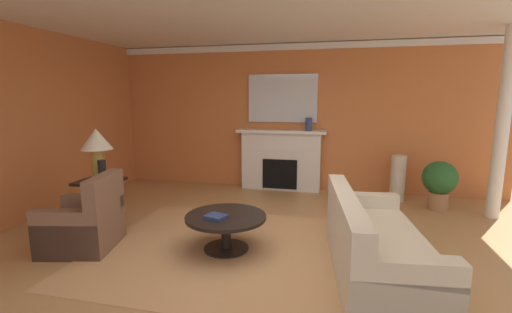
{
  "coord_description": "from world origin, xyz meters",
  "views": [
    {
      "loc": [
        0.89,
        -3.95,
        1.88
      ],
      "look_at": [
        -0.32,
        1.1,
        1.0
      ],
      "focal_mm": 24.45,
      "sensor_mm": 36.0,
      "label": 1
    }
  ],
  "objects_px": {
    "armchair_near_window": "(85,225)",
    "coffee_table": "(226,224)",
    "vase_tall_corner": "(398,178)",
    "table_lamp": "(97,144)",
    "fireplace": "(281,162)",
    "potted_plant": "(439,181)",
    "vase_mantel_right": "(309,124)",
    "vase_on_side_table": "(102,171)",
    "mantel_mirror": "(283,98)",
    "sofa": "(373,246)",
    "side_table": "(101,200)"
  },
  "relations": [
    {
      "from": "mantel_mirror",
      "to": "side_table",
      "type": "height_order",
      "value": "mantel_mirror"
    },
    {
      "from": "vase_on_side_table",
      "to": "mantel_mirror",
      "type": "bearing_deg",
      "value": 54.67
    },
    {
      "from": "vase_tall_corner",
      "to": "table_lamp",
      "type": "bearing_deg",
      "value": -151.77
    },
    {
      "from": "mantel_mirror",
      "to": "sofa",
      "type": "bearing_deg",
      "value": -65.12
    },
    {
      "from": "coffee_table",
      "to": "side_table",
      "type": "xyz_separation_m",
      "value": [
        -2.04,
        0.35,
        0.06
      ]
    },
    {
      "from": "side_table",
      "to": "vase_tall_corner",
      "type": "xyz_separation_m",
      "value": [
        4.44,
        2.38,
        0.02
      ]
    },
    {
      "from": "side_table",
      "to": "vase_tall_corner",
      "type": "distance_m",
      "value": 5.04
    },
    {
      "from": "side_table",
      "to": "armchair_near_window",
      "type": "bearing_deg",
      "value": -67.27
    },
    {
      "from": "vase_tall_corner",
      "to": "vase_mantel_right",
      "type": "distance_m",
      "value": 1.93
    },
    {
      "from": "coffee_table",
      "to": "table_lamp",
      "type": "distance_m",
      "value": 2.25
    },
    {
      "from": "armchair_near_window",
      "to": "vase_mantel_right",
      "type": "distance_m",
      "value": 4.29
    },
    {
      "from": "sofa",
      "to": "vase_mantel_right",
      "type": "relative_size",
      "value": 8.5
    },
    {
      "from": "fireplace",
      "to": "side_table",
      "type": "xyz_separation_m",
      "value": [
        -2.22,
        -2.68,
        -0.18
      ]
    },
    {
      "from": "sofa",
      "to": "vase_tall_corner",
      "type": "height_order",
      "value": "sofa"
    },
    {
      "from": "coffee_table",
      "to": "vase_on_side_table",
      "type": "distance_m",
      "value": 1.97
    },
    {
      "from": "fireplace",
      "to": "vase_on_side_table",
      "type": "distance_m",
      "value": 3.5
    },
    {
      "from": "side_table",
      "to": "table_lamp",
      "type": "bearing_deg",
      "value": 0.0
    },
    {
      "from": "vase_mantel_right",
      "to": "sofa",
      "type": "bearing_deg",
      "value": -72.55
    },
    {
      "from": "fireplace",
      "to": "potted_plant",
      "type": "distance_m",
      "value": 2.9
    },
    {
      "from": "sofa",
      "to": "side_table",
      "type": "xyz_separation_m",
      "value": [
        -3.76,
        0.52,
        0.1
      ]
    },
    {
      "from": "vase_on_side_table",
      "to": "vase_tall_corner",
      "type": "height_order",
      "value": "vase_on_side_table"
    },
    {
      "from": "mantel_mirror",
      "to": "side_table",
      "type": "bearing_deg",
      "value": -128.41
    },
    {
      "from": "armchair_near_window",
      "to": "coffee_table",
      "type": "height_order",
      "value": "armchair_near_window"
    },
    {
      "from": "coffee_table",
      "to": "potted_plant",
      "type": "relative_size",
      "value": 1.2
    },
    {
      "from": "sofa",
      "to": "coffee_table",
      "type": "xyz_separation_m",
      "value": [
        -1.72,
        0.17,
        0.04
      ]
    },
    {
      "from": "side_table",
      "to": "table_lamp",
      "type": "height_order",
      "value": "table_lamp"
    },
    {
      "from": "table_lamp",
      "to": "vase_mantel_right",
      "type": "bearing_deg",
      "value": 43.52
    },
    {
      "from": "vase_tall_corner",
      "to": "vase_mantel_right",
      "type": "relative_size",
      "value": 3.29
    },
    {
      "from": "sofa",
      "to": "vase_mantel_right",
      "type": "bearing_deg",
      "value": 107.45
    },
    {
      "from": "fireplace",
      "to": "vase_on_side_table",
      "type": "relative_size",
      "value": 5.61
    },
    {
      "from": "sofa",
      "to": "table_lamp",
      "type": "xyz_separation_m",
      "value": [
        -3.76,
        0.52,
        0.93
      ]
    },
    {
      "from": "fireplace",
      "to": "vase_tall_corner",
      "type": "distance_m",
      "value": 2.24
    },
    {
      "from": "coffee_table",
      "to": "sofa",
      "type": "bearing_deg",
      "value": -5.56
    },
    {
      "from": "mantel_mirror",
      "to": "coffee_table",
      "type": "distance_m",
      "value": 3.51
    },
    {
      "from": "vase_on_side_table",
      "to": "vase_tall_corner",
      "type": "relative_size",
      "value": 0.38
    },
    {
      "from": "fireplace",
      "to": "armchair_near_window",
      "type": "bearing_deg",
      "value": -119.58
    },
    {
      "from": "coffee_table",
      "to": "side_table",
      "type": "relative_size",
      "value": 1.43
    },
    {
      "from": "armchair_near_window",
      "to": "vase_on_side_table",
      "type": "height_order",
      "value": "vase_on_side_table"
    },
    {
      "from": "table_lamp",
      "to": "vase_tall_corner",
      "type": "distance_m",
      "value": 5.1
    },
    {
      "from": "mantel_mirror",
      "to": "vase_tall_corner",
      "type": "height_order",
      "value": "mantel_mirror"
    },
    {
      "from": "mantel_mirror",
      "to": "vase_on_side_table",
      "type": "height_order",
      "value": "mantel_mirror"
    },
    {
      "from": "fireplace",
      "to": "coffee_table",
      "type": "relative_size",
      "value": 1.8
    },
    {
      "from": "mantel_mirror",
      "to": "sofa",
      "type": "height_order",
      "value": "mantel_mirror"
    },
    {
      "from": "fireplace",
      "to": "vase_mantel_right",
      "type": "relative_size",
      "value": 6.98
    },
    {
      "from": "mantel_mirror",
      "to": "coffee_table",
      "type": "height_order",
      "value": "mantel_mirror"
    },
    {
      "from": "fireplace",
      "to": "table_lamp",
      "type": "xyz_separation_m",
      "value": [
        -2.22,
        -2.68,
        0.64
      ]
    },
    {
      "from": "potted_plant",
      "to": "vase_mantel_right",
      "type": "bearing_deg",
      "value": 164.6
    },
    {
      "from": "armchair_near_window",
      "to": "coffee_table",
      "type": "relative_size",
      "value": 0.95
    },
    {
      "from": "vase_on_side_table",
      "to": "fireplace",
      "type": "bearing_deg",
      "value": 53.52
    },
    {
      "from": "armchair_near_window",
      "to": "side_table",
      "type": "height_order",
      "value": "armchair_near_window"
    }
  ]
}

